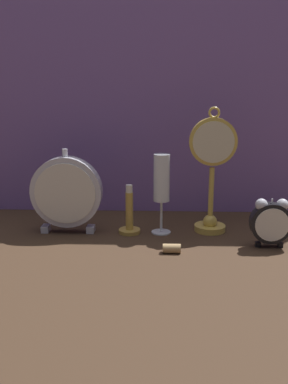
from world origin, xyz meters
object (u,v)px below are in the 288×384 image
Objects in this scene: pocket_watch_on_stand at (212,172)px; wine_cork at (172,248)px; brass_candlestick at (129,218)px; mantel_clock_silver at (66,192)px; alarm_clock_twin_bell at (271,221)px; champagne_flute at (162,183)px.

wine_cork is at bearing -123.49° from pocket_watch_on_stand.
brass_candlestick is 0.18m from wine_cork.
mantel_clock_silver is at bearing 153.56° from wine_cork.
brass_candlestick reaches higher than alarm_clock_twin_bell.
brass_candlestick is at bearing -173.45° from pocket_watch_on_stand.
mantel_clock_silver is 0.32m from wine_cork.
brass_candlestick is (-0.22, -0.02, -0.12)m from pocket_watch_on_stand.
brass_candlestick is at bearing -177.19° from champagne_flute.
mantel_clock_silver is 0.18m from brass_candlestick.
wine_cork is (-0.24, -0.05, -0.06)m from alarm_clock_twin_bell.
alarm_clock_twin_bell is 0.52m from mantel_clock_silver.
wine_cork is at bearing -26.44° from mantel_clock_silver.
wine_cork is (0.11, -0.14, -0.03)m from brass_candlestick.
pocket_watch_on_stand is 7.90× the size of wine_cork.
alarm_clock_twin_bell is 0.25m from wine_cork.
pocket_watch_on_stand is 0.25m from wine_cork.
champagne_flute reaches higher than alarm_clock_twin_bell.
pocket_watch_on_stand is 1.56× the size of champagne_flute.
mantel_clock_silver is (-0.51, 0.09, 0.04)m from alarm_clock_twin_bell.
pocket_watch_on_stand reaches higher than alarm_clock_twin_bell.
alarm_clock_twin_bell is 0.36m from brass_candlestick.
champagne_flute is 0.13m from brass_candlestick.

